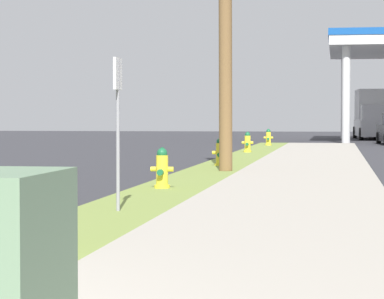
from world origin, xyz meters
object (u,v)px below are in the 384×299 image
(utility_pole_midground, at_px, (225,1))
(truck_silver_at_forecourt, at_px, (373,115))
(fire_hydrant_nearest, at_px, (29,216))
(street_sign_post, at_px, (118,102))
(fire_hydrant_second, at_px, (162,170))
(fire_hydrant_third, at_px, (220,154))
(fire_hydrant_fourth, at_px, (248,143))
(fire_hydrant_fifth, at_px, (268,138))

(utility_pole_midground, distance_m, truck_silver_at_forecourt, 36.48)
(fire_hydrant_nearest, relative_size, street_sign_post, 0.35)
(fire_hydrant_second, bearing_deg, truck_silver_at_forecourt, 82.56)
(utility_pole_midground, bearing_deg, fire_hydrant_third, 100.49)
(fire_hydrant_third, height_order, truck_silver_at_forecourt, truck_silver_at_forecourt)
(utility_pole_midground, bearing_deg, fire_hydrant_fourth, 92.80)
(street_sign_post, bearing_deg, fire_hydrant_fourth, 90.59)
(fire_hydrant_third, distance_m, fire_hydrant_fifth, 17.08)
(fire_hydrant_nearest, distance_m, street_sign_post, 3.81)
(fire_hydrant_third, distance_m, fire_hydrant_fourth, 9.19)
(fire_hydrant_second, bearing_deg, fire_hydrant_fifth, 89.72)
(fire_hydrant_nearest, xyz_separation_m, truck_silver_at_forecourt, (5.29, 49.13, 1.04))
(fire_hydrant_nearest, distance_m, fire_hydrant_fifth, 32.30)
(fire_hydrant_nearest, bearing_deg, fire_hydrant_fourth, 90.45)
(fire_hydrant_fifth, relative_size, utility_pole_midground, 0.09)
(fire_hydrant_nearest, distance_m, fire_hydrant_fourth, 24.40)
(fire_hydrant_second, xyz_separation_m, fire_hydrant_third, (0.10, 7.59, 0.00))
(fire_hydrant_second, bearing_deg, fire_hydrant_nearest, -89.01)
(fire_hydrant_fifth, bearing_deg, fire_hydrant_fourth, -91.31)
(fire_hydrant_fifth, height_order, truck_silver_at_forecourt, truck_silver_at_forecourt)
(fire_hydrant_fifth, height_order, street_sign_post, street_sign_post)
(fire_hydrant_fourth, bearing_deg, fire_hydrant_second, -89.79)
(fire_hydrant_nearest, height_order, utility_pole_midground, utility_pole_midground)
(fire_hydrant_nearest, relative_size, fire_hydrant_fourth, 1.00)
(fire_hydrant_second, height_order, truck_silver_at_forecourt, truck_silver_at_forecourt)
(utility_pole_midground, distance_m, street_sign_post, 9.82)
(fire_hydrant_third, bearing_deg, truck_silver_at_forecourt, 81.08)
(fire_hydrant_third, height_order, fire_hydrant_fifth, same)
(fire_hydrant_nearest, relative_size, fire_hydrant_second, 1.00)
(utility_pole_midground, height_order, street_sign_post, utility_pole_midground)
(fire_hydrant_third, relative_size, fire_hydrant_fourth, 1.00)
(fire_hydrant_third, relative_size, truck_silver_at_forecourt, 0.11)
(fire_hydrant_fifth, bearing_deg, utility_pole_midground, -88.89)
(fire_hydrant_third, bearing_deg, street_sign_post, -89.74)
(fire_hydrant_nearest, height_order, truck_silver_at_forecourt, truck_silver_at_forecourt)
(fire_hydrant_fourth, distance_m, street_sign_post, 20.82)
(fire_hydrant_fourth, bearing_deg, fire_hydrant_third, -89.00)
(utility_pole_midground, bearing_deg, truck_silver_at_forecourt, 82.21)
(fire_hydrant_fourth, xyz_separation_m, utility_pole_midground, (0.55, -11.31, 3.76))
(fire_hydrant_third, bearing_deg, fire_hydrant_nearest, -89.88)
(fire_hydrant_third, distance_m, street_sign_post, 11.66)
(fire_hydrant_fifth, relative_size, street_sign_post, 0.35)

